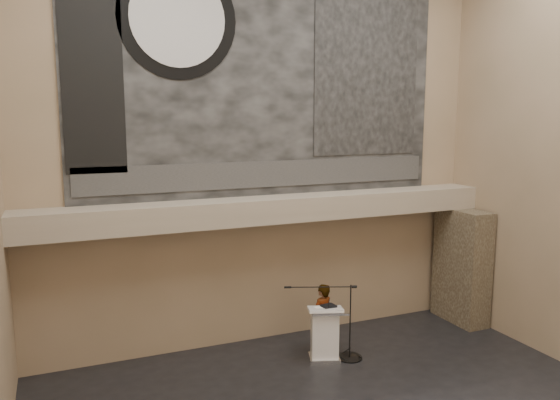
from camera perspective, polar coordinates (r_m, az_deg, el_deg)
name	(u,v)px	position (r m, az deg, el deg)	size (l,w,h in m)	color
wall_back	(265,145)	(11.54, -1.54, 5.73)	(10.00, 0.02, 8.50)	#8C7659
soffit	(273,209)	(11.32, -0.78, -0.96)	(10.00, 0.80, 0.50)	gray
sprinkler_left	(198,229)	(10.84, -8.56, -3.01)	(0.04, 0.04, 0.06)	#B2893D
sprinkler_right	(353,216)	(12.15, 7.66, -1.70)	(0.04, 0.04, 0.06)	#B2893D
banner	(266,75)	(11.52, -1.51, 12.94)	(8.00, 0.05, 5.00)	black
banner_text_strip	(267,174)	(11.52, -1.40, 2.73)	(7.76, 0.02, 0.55)	#303030
banner_clock_rim	(178,18)	(11.08, -10.63, 18.16)	(2.30, 2.30, 0.02)	black
banner_clock_face	(178,18)	(11.07, -10.60, 18.18)	(1.84, 1.84, 0.02)	silver
banner_building_print	(367,73)	(12.56, 9.09, 12.95)	(2.60, 0.02, 3.60)	black
banner_brick_print	(93,86)	(10.72, -18.97, 11.17)	(1.10, 0.02, 3.20)	black
stone_pier	(462,266)	(13.71, 18.45, -6.53)	(0.60, 1.40, 2.70)	#433829
lectern	(325,334)	(11.27, 4.69, -13.75)	(0.80, 0.68, 1.13)	silver
binder	(329,306)	(11.11, 5.10, -10.98)	(0.27, 0.22, 0.04)	black
papers	(322,308)	(11.02, 4.37, -11.21)	(0.21, 0.29, 0.01)	white
speaker_person	(322,318)	(11.59, 4.42, -12.18)	(0.53, 0.35, 1.45)	silver
mic_stand	(347,347)	(11.51, 7.03, -14.97)	(1.50, 0.75, 1.54)	black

